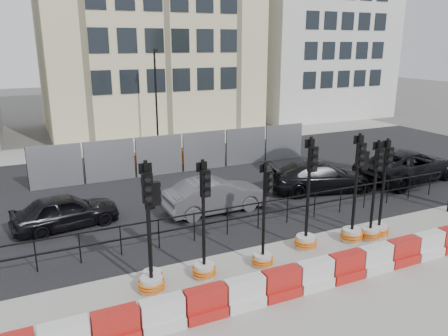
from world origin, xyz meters
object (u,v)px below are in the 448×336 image
traffic_signal_a (151,263)px  car_c (320,177)px  traffic_signal_h (380,217)px  car_a (66,211)px  traffic_signal_d (264,243)px

traffic_signal_a → car_c: traffic_signal_a is taller
traffic_signal_h → car_a: traffic_signal_h is taller
car_c → traffic_signal_d: bearing=143.1°
traffic_signal_h → car_c: (1.06, 4.70, -0.03)m
traffic_signal_d → traffic_signal_h: bearing=-17.9°
traffic_signal_a → car_c: size_ratio=0.63×
traffic_signal_a → traffic_signal_d: 3.25m
traffic_signal_h → car_c: size_ratio=0.68×
traffic_signal_a → car_c: 9.91m
car_c → traffic_signal_a: bearing=129.0°
traffic_signal_a → traffic_signal_d: traffic_signal_d is taller
car_a → traffic_signal_a: bearing=-169.9°
traffic_signal_d → traffic_signal_h: size_ratio=0.94×
car_a → traffic_signal_h: bearing=-127.6°
traffic_signal_d → car_a: bearing=112.6°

